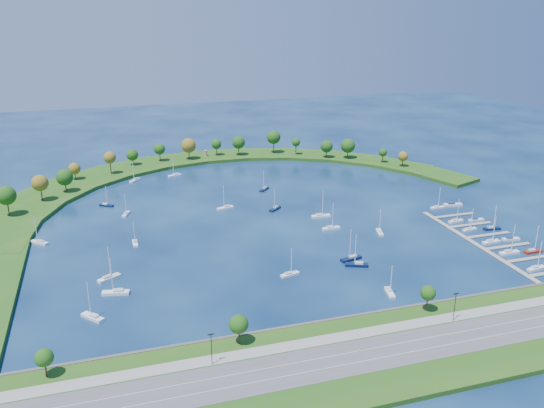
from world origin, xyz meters
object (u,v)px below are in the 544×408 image
object	(u,v)px
moored_boat_0	(351,258)
moored_boat_7	(106,205)
moored_boat_17	(331,227)
docked_boat_3	(533,251)
moored_boat_6	(39,242)
docked_boat_9	(476,220)
moored_boat_8	(390,291)
docked_boat_2	(509,252)
moored_boat_16	(264,189)
docked_boat_0	(536,268)
moored_boat_13	(135,242)
dock_system	(489,242)
moored_boat_3	(116,292)
docked_boat_4	(491,241)
moored_boat_5	(126,213)
moored_boat_10	(275,208)
docked_boat_7	(492,228)
moored_boat_14	(380,231)
moored_boat_2	(175,175)
docked_boat_10	(437,207)
moored_boat_11	(290,273)
docked_boat_11	(453,204)
moored_boat_4	(109,277)
docked_boat_6	(470,229)
moored_boat_15	(225,207)
moored_boat_1	(321,215)
docked_boat_5	(511,239)
harbor_tower	(206,153)
docked_boat_8	(456,220)
moored_boat_12	(93,316)
moored_boat_9	(357,264)

from	to	relation	value
moored_boat_0	moored_boat_7	world-z (taller)	moored_boat_0
moored_boat_17	docked_boat_3	xyz separation A→B (m)	(71.75, -49.48, -0.01)
moored_boat_6	docked_boat_9	bearing A→B (deg)	-150.91
moored_boat_6	moored_boat_8	bearing A→B (deg)	-176.01
moored_boat_17	docked_boat_2	bearing A→B (deg)	-41.25
moored_boat_16	docked_boat_0	distance (m)	148.99
moored_boat_13	moored_boat_16	size ratio (longest dim) A/B	0.95
dock_system	docked_boat_9	size ratio (longest dim) A/B	10.65
moored_boat_3	docked_boat_0	bearing A→B (deg)	-177.86
docked_boat_4	moored_boat_5	bearing A→B (deg)	146.30
moored_boat_10	docked_boat_7	size ratio (longest dim) A/B	0.98
moored_boat_5	docked_boat_9	bearing A→B (deg)	-89.54
moored_boat_5	moored_boat_14	bearing A→B (deg)	-97.81
moored_boat_2	moored_boat_14	distance (m)	142.28
moored_boat_16	docked_boat_10	size ratio (longest dim) A/B	1.04
moored_boat_0	moored_boat_11	distance (m)	29.32
docked_boat_11	moored_boat_4	bearing A→B (deg)	-160.32
moored_boat_8	moored_boat_13	distance (m)	112.10
moored_boat_16	docked_boat_6	xyz separation A→B (m)	(74.47, -85.98, -0.02)
moored_boat_15	moored_boat_17	size ratio (longest dim) A/B	1.03
moored_boat_3	docked_boat_2	xyz separation A→B (m)	(160.13, -12.90, -0.04)
moored_boat_4	moored_boat_11	bearing A→B (deg)	-44.13
docked_boat_2	docked_boat_11	distance (m)	60.39
docked_boat_4	docked_boat_10	world-z (taller)	docked_boat_4
moored_boat_2	moored_boat_16	world-z (taller)	moored_boat_2
moored_boat_1	docked_boat_0	xyz separation A→B (m)	(59.90, -79.40, -0.05)
moored_boat_0	docked_boat_7	distance (m)	77.57
docked_boat_5	moored_boat_1	bearing A→B (deg)	151.17
harbor_tower	docked_boat_8	bearing A→B (deg)	-58.54
docked_boat_3	moored_boat_10	bearing A→B (deg)	135.93
moored_boat_10	docked_boat_8	bearing A→B (deg)	111.58
moored_boat_6	docked_boat_8	distance (m)	193.05
moored_boat_0	moored_boat_2	size ratio (longest dim) A/B	1.17
moored_boat_10	docked_boat_9	world-z (taller)	moored_boat_10
moored_boat_16	docked_boat_0	xyz separation A→B (m)	(74.46, -129.05, 0.02)
moored_boat_6	moored_boat_7	size ratio (longest dim) A/B	1.14
moored_boat_17	moored_boat_3	bearing A→B (deg)	-163.99
moored_boat_1	moored_boat_15	bearing A→B (deg)	151.50
moored_boat_0	moored_boat_12	bearing A→B (deg)	-3.69
moored_boat_3	moored_boat_8	size ratio (longest dim) A/B	1.24
moored_boat_9	docked_boat_11	world-z (taller)	moored_boat_9
moored_boat_9	moored_boat_10	distance (m)	73.45
docked_boat_11	moored_boat_8	bearing A→B (deg)	-127.03
moored_boat_9	moored_boat_12	world-z (taller)	moored_boat_9
moored_boat_15	dock_system	bearing A→B (deg)	129.68
moored_boat_0	moored_boat_4	world-z (taller)	moored_boat_0
moored_boat_8	moored_boat_17	xyz separation A→B (m)	(3.74, 63.71, 0.02)
docked_boat_3	moored_boat_13	bearing A→B (deg)	158.83
moored_boat_10	moored_boat_12	bearing A→B (deg)	2.77
docked_boat_0	moored_boat_16	bearing A→B (deg)	110.62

